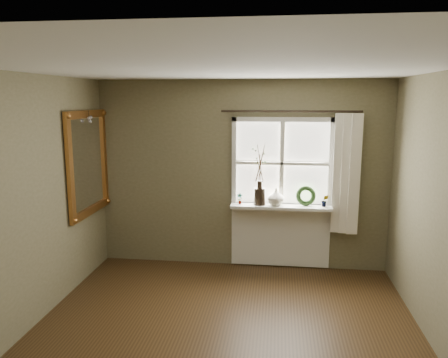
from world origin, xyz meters
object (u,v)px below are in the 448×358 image
object	(u,v)px
dark_jug	(260,196)
cream_vase	(276,197)
gilt_mirror	(88,163)
wreath	(306,198)

from	to	relation	value
dark_jug	cream_vase	size ratio (longest dim) A/B	1.00
dark_jug	gilt_mirror	xyz separation A→B (m)	(-2.22, -0.42, 0.48)
wreath	gilt_mirror	size ratio (longest dim) A/B	0.20
dark_jug	wreath	bearing A→B (deg)	3.69
cream_vase	gilt_mirror	world-z (taller)	gilt_mirror
wreath	gilt_mirror	xyz separation A→B (m)	(-2.85, -0.46, 0.49)
gilt_mirror	cream_vase	bearing A→B (deg)	9.75
dark_jug	wreath	distance (m)	0.62
dark_jug	gilt_mirror	bearing A→B (deg)	-169.31
dark_jug	wreath	world-z (taller)	wreath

